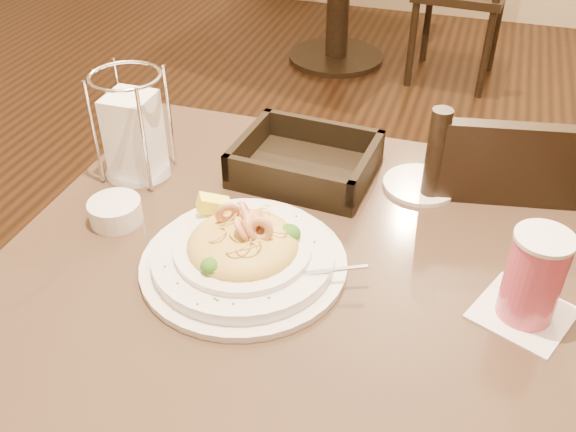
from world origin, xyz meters
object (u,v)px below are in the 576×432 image
(dining_chair_near, at_px, (494,266))
(napkin_caddy, at_px, (134,133))
(main_table, at_px, (285,365))
(side_plate, at_px, (420,185))
(bread_basket, at_px, (306,164))
(drink_glass, at_px, (534,277))
(pasta_bowl, at_px, (243,252))
(butter_ramekin, at_px, (115,211))

(dining_chair_near, bearing_deg, napkin_caddy, 9.75)
(main_table, bearing_deg, dining_chair_near, 50.36)
(napkin_caddy, relative_size, side_plate, 1.50)
(bread_basket, xyz_separation_m, napkin_caddy, (-0.30, -0.09, 0.06))
(side_plate, bearing_deg, drink_glass, -56.47)
(dining_chair_near, height_order, drink_glass, dining_chair_near)
(pasta_bowl, relative_size, napkin_caddy, 1.73)
(drink_glass, distance_m, side_plate, 0.35)
(dining_chair_near, xyz_separation_m, pasta_bowl, (-0.41, -0.44, 0.29))
(dining_chair_near, xyz_separation_m, napkin_caddy, (-0.69, -0.25, 0.35))
(napkin_caddy, bearing_deg, pasta_bowl, -34.09)
(pasta_bowl, xyz_separation_m, side_plate, (0.23, 0.31, -0.03))
(pasta_bowl, xyz_separation_m, drink_glass, (0.42, 0.02, 0.04))
(dining_chair_near, relative_size, side_plate, 6.78)
(dining_chair_near, bearing_deg, butter_ramekin, 21.06)
(dining_chair_near, distance_m, pasta_bowl, 0.67)
(butter_ramekin, bearing_deg, napkin_caddy, 103.09)
(pasta_bowl, xyz_separation_m, bread_basket, (0.02, 0.28, -0.01))
(napkin_caddy, bearing_deg, butter_ramekin, -76.91)
(napkin_caddy, height_order, side_plate, napkin_caddy)
(pasta_bowl, relative_size, bread_basket, 1.35)
(bread_basket, xyz_separation_m, butter_ramekin, (-0.27, -0.24, -0.00))
(main_table, distance_m, drink_glass, 0.48)
(side_plate, xyz_separation_m, butter_ramekin, (-0.48, -0.26, 0.02))
(pasta_bowl, bearing_deg, drink_glass, 3.26)
(bread_basket, bearing_deg, drink_glass, -32.86)
(side_plate, bearing_deg, pasta_bowl, -126.74)
(drink_glass, bearing_deg, butter_ramekin, 178.16)
(pasta_bowl, xyz_separation_m, butter_ramekin, (-0.25, 0.05, -0.01))
(main_table, relative_size, pasta_bowl, 2.53)
(main_table, xyz_separation_m, dining_chair_near, (0.35, 0.42, -0.02))
(drink_glass, distance_m, napkin_caddy, 0.73)
(main_table, xyz_separation_m, pasta_bowl, (-0.06, -0.02, 0.27))
(butter_ramekin, bearing_deg, drink_glass, -1.84)
(bread_basket, height_order, side_plate, bread_basket)
(pasta_bowl, bearing_deg, side_plate, 53.26)
(napkin_caddy, bearing_deg, bread_basket, 16.77)
(pasta_bowl, distance_m, butter_ramekin, 0.26)
(main_table, bearing_deg, drink_glass, -0.10)
(drink_glass, distance_m, bread_basket, 0.48)
(bread_basket, distance_m, butter_ramekin, 0.36)
(dining_chair_near, xyz_separation_m, bread_basket, (-0.39, -0.16, 0.28))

